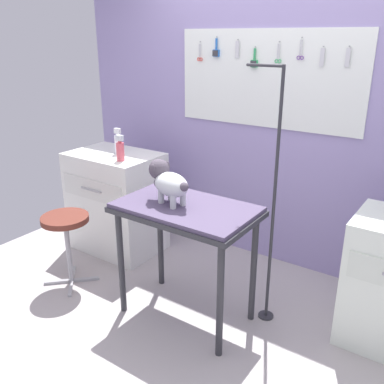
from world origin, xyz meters
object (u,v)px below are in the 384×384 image
Objects in this scene: grooming_table at (186,219)px; detangler_spray at (120,150)px; stool at (66,228)px; counter_left at (117,202)px; grooming_arm at (272,212)px; dog at (168,181)px.

detangler_spray is at bearing 158.55° from grooming_table.
counter_left is at bearing 99.71° from stool.
grooming_arm is 4.63× the size of dog.
grooming_table is 0.28m from dog.
counter_left reaches higher than grooming_table.
grooming_table is 0.54× the size of grooming_arm.
grooming_table is 1.01× the size of counter_left.
grooming_arm is 1.67m from counter_left.
dog reaches higher than stool.
grooming_arm is 2.96× the size of stool.
dog is 0.41× the size of counter_left.
grooming_table reaches higher than stool.
counter_left is 0.69m from stool.
counter_left is at bearing 156.58° from grooming_table.
dog reaches higher than grooming_table.
grooming_arm reaches higher than dog.
detangler_spray reaches higher than grooming_table.
detangler_spray reaches higher than dog.
counter_left is (-1.62, 0.19, -0.36)m from grooming_arm.
grooming_arm reaches higher than detangler_spray.
stool is (-0.89, -0.17, -0.51)m from dog.
dog is 0.64× the size of stool.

